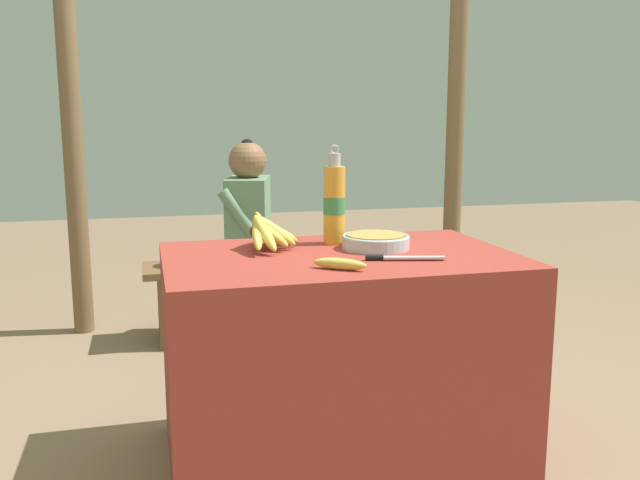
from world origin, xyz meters
TOP-DOWN VIEW (x-y plane):
  - ground_plane at (0.00, 0.00)m, footprint 12.00×12.00m
  - market_counter at (0.00, 0.00)m, footprint 1.12×0.72m
  - banana_bunch_ripe at (-0.21, 0.14)m, footprint 0.18×0.30m
  - serving_bowl at (0.14, 0.06)m, footprint 0.23×0.23m
  - water_bottle at (0.03, 0.19)m, footprint 0.08×0.08m
  - loose_banana_front at (-0.06, -0.22)m, footprint 0.15×0.12m
  - knife at (0.13, -0.14)m, footprint 0.25×0.08m
  - wooden_bench at (0.12, 1.38)m, footprint 1.50×0.32m
  - seated_vendor at (-0.14, 1.36)m, footprint 0.46×0.43m
  - banana_bunch_green at (0.56, 1.38)m, footprint 0.16×0.24m
  - support_post_near at (-0.95, 1.66)m, footprint 0.10×0.10m
  - support_post_far at (1.19, 1.66)m, footprint 0.10×0.10m

SIDE VIEW (x-z plane):
  - ground_plane at x=0.00m, z-range 0.00..0.00m
  - wooden_bench at x=0.12m, z-range 0.13..0.52m
  - market_counter at x=0.00m, z-range 0.00..0.70m
  - banana_bunch_green at x=0.56m, z-range 0.39..0.50m
  - seated_vendor at x=-0.14m, z-range 0.07..1.10m
  - knife at x=0.13m, z-range 0.70..0.72m
  - loose_banana_front at x=-0.06m, z-range 0.70..0.73m
  - serving_bowl at x=0.14m, z-range 0.70..0.75m
  - banana_bunch_ripe at x=-0.21m, z-range 0.69..0.83m
  - water_bottle at x=0.03m, z-range 0.67..1.01m
  - support_post_near at x=-0.95m, z-range 0.00..2.42m
  - support_post_far at x=1.19m, z-range 0.00..2.42m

